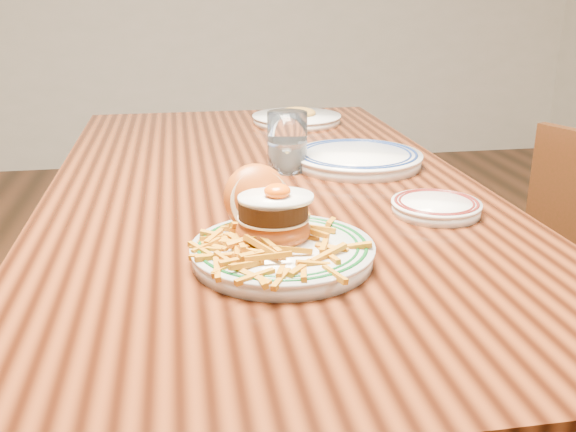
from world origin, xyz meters
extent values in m
cube|color=black|center=(0.00, 0.00, 0.72)|extent=(0.85, 1.60, 0.05)
cylinder|color=black|center=(-0.36, 0.74, 0.35)|extent=(0.07, 0.07, 0.70)
cylinder|color=black|center=(0.36, 0.74, 0.35)|extent=(0.07, 0.07, 0.70)
cylinder|color=#38170B|center=(0.68, 0.08, 0.19)|extent=(0.04, 0.04, 0.38)
cylinder|color=silver|center=(-0.03, -0.40, 0.76)|extent=(0.26, 0.26, 0.02)
cylinder|color=silver|center=(-0.03, -0.40, 0.77)|extent=(0.26, 0.26, 0.01)
torus|color=#0C4819|center=(-0.03, -0.40, 0.77)|extent=(0.24, 0.24, 0.01)
torus|color=#0C4819|center=(-0.03, -0.40, 0.77)|extent=(0.22, 0.22, 0.01)
ellipsoid|color=#AC4C16|center=(-0.04, -0.37, 0.79)|extent=(0.11, 0.11, 0.05)
cylinder|color=#D5B385|center=(-0.04, -0.37, 0.81)|extent=(0.11, 0.11, 0.00)
cylinder|color=black|center=(-0.04, -0.37, 0.82)|extent=(0.10, 0.10, 0.03)
ellipsoid|color=white|center=(-0.03, -0.37, 0.84)|extent=(0.11, 0.09, 0.01)
ellipsoid|color=#EB4F04|center=(-0.03, -0.37, 0.85)|extent=(0.04, 0.04, 0.02)
ellipsoid|color=#AC4C16|center=(-0.05, -0.31, 0.82)|extent=(0.12, 0.11, 0.12)
cylinder|color=#D5B385|center=(-0.05, -0.32, 0.82)|extent=(0.10, 0.06, 0.09)
cylinder|color=silver|center=(0.27, -0.24, 0.76)|extent=(0.15, 0.15, 0.02)
cylinder|color=silver|center=(0.27, -0.24, 0.77)|extent=(0.16, 0.16, 0.01)
torus|color=#561613|center=(0.27, -0.24, 0.77)|extent=(0.15, 0.15, 0.01)
torus|color=#561613|center=(0.27, -0.24, 0.77)|extent=(0.13, 0.13, 0.01)
cube|color=silver|center=(0.29, -0.23, 0.77)|extent=(0.09, 0.06, 0.00)
cylinder|color=silver|center=(0.22, 0.09, 0.76)|extent=(0.28, 0.28, 0.02)
cylinder|color=silver|center=(0.22, 0.09, 0.77)|extent=(0.29, 0.29, 0.01)
torus|color=navy|center=(0.22, 0.09, 0.78)|extent=(0.27, 0.27, 0.01)
torus|color=navy|center=(0.22, 0.09, 0.78)|extent=(0.24, 0.24, 0.01)
cylinder|color=white|center=(0.06, 0.08, 0.81)|extent=(0.08, 0.08, 0.13)
cylinder|color=silver|center=(0.06, 0.08, 0.78)|extent=(0.07, 0.07, 0.06)
cylinder|color=silver|center=(0.17, 0.57, 0.76)|extent=(0.25, 0.25, 0.02)
cylinder|color=silver|center=(0.17, 0.57, 0.77)|extent=(0.26, 0.26, 0.01)
ellipsoid|color=#BF8C36|center=(0.17, 0.57, 0.78)|extent=(0.11, 0.09, 0.03)
camera|label=1|loc=(-0.16, -1.24, 1.12)|focal=40.00mm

